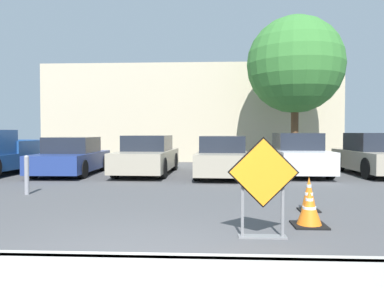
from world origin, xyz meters
The scene contains 13 objects.
ground_plane centered at (0.00, 10.00, 0.00)m, with size 96.00×96.00×0.00m, color #4C4C4F.
curb_lip centered at (0.00, 0.00, 0.07)m, with size 26.57×0.20×0.14m.
road_closed_sign centered at (1.69, 1.25, 0.81)m, with size 1.02×0.20×1.47m.
traffic_cone_nearest centered at (2.54, 1.99, 0.28)m, with size 0.54×0.54×0.59m.
traffic_cone_second centered at (2.84, 3.18, 0.32)m, with size 0.39×0.39×0.67m.
parked_car_nearest centered at (-4.14, 9.19, 0.62)m, with size 1.90×4.07×1.35m.
parked_car_second centered at (-1.40, 9.49, 0.66)m, with size 1.93×4.57×1.41m.
parked_car_third centered at (1.33, 8.87, 0.65)m, with size 1.90×4.16×1.40m.
parked_car_fourth centered at (4.07, 9.58, 0.69)m, with size 1.84×4.30×1.50m.
parked_car_fifth centered at (6.80, 9.57, 0.69)m, with size 1.79×4.19×1.51m.
bollard_nearest centered at (-3.58, 4.76, 0.51)m, with size 0.12×0.12×0.97m.
building_facade_backdrop centered at (-0.17, 17.48, 2.55)m, with size 15.61×5.00×5.11m.
street_tree_behind_lot centered at (4.55, 12.23, 4.42)m, with size 4.15×4.15×6.51m.
Camera 1 is at (0.94, -4.15, 1.53)m, focal length 35.00 mm.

